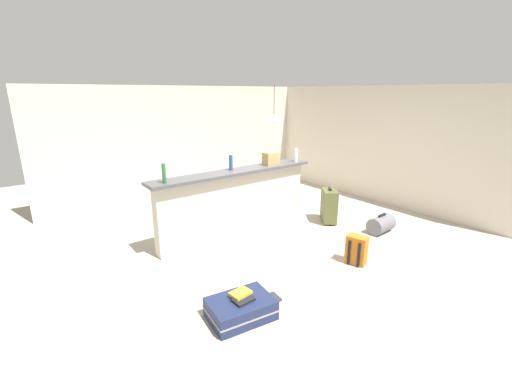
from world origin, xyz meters
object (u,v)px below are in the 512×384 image
bottle_blue (231,162)px  book_stack (242,296)px  bottle_green (164,173)px  suitcase_upright_olive (329,205)px  dining_table (267,172)px  duffel_bag_grey (381,224)px  dining_chair_near_partition (284,183)px  suitcase_flat_navy (241,308)px  bottle_white (296,155)px  backpack_orange (357,250)px  grocery_bag (271,159)px  pendant_lamp (274,117)px

bottle_blue → book_stack: size_ratio=0.98×
bottle_green → suitcase_upright_olive: bottle_green is taller
dining_table → duffel_bag_grey: (0.41, -2.64, -0.50)m
dining_chair_near_partition → book_stack: dining_chair_near_partition is taller
suitcase_flat_navy → duffel_bag_grey: bearing=7.4°
bottle_white → backpack_orange: (-0.50, -1.80, -1.06)m
suitcase_upright_olive → dining_table: bearing=91.9°
backpack_orange → duffel_bag_grey: backpack_orange is taller
grocery_bag → dining_table: (0.91, 1.20, -0.60)m
book_stack → bottle_white: bearing=35.7°
bottle_blue → dining_chair_near_partition: bearing=18.3°
bottle_blue → dining_chair_near_partition: 1.93m
bottle_green → duffel_bag_grey: bearing=-22.9°
bottle_green → pendant_lamp: 3.26m
pendant_lamp → duffel_bag_grey: size_ratio=1.57×
bottle_white → dining_chair_near_partition: 1.09m
backpack_orange → dining_table: bearing=74.2°
suitcase_upright_olive → duffel_bag_grey: 0.97m
backpack_orange → book_stack: bearing=179.8°
bottle_white → duffel_bag_grey: size_ratio=0.51×
grocery_bag → suitcase_upright_olive: size_ratio=0.39×
suitcase_upright_olive → bottle_green: bearing=170.4°
bottle_green → bottle_white: size_ratio=1.12×
pendant_lamp → suitcase_flat_navy: 4.56m
suitcase_upright_olive → duffel_bag_grey: bearing=-68.7°
suitcase_upright_olive → book_stack: (-2.92, -1.31, -0.08)m
dining_table → pendant_lamp: size_ratio=1.43×
grocery_bag → backpack_orange: 2.14m
bottle_green → pendant_lamp: (2.99, 1.16, 0.57)m
suitcase_flat_navy → book_stack: 0.14m
dining_table → backpack_orange: size_ratio=2.62×
dining_table → book_stack: bearing=-133.1°
bottle_green → backpack_orange: size_ratio=0.67×
bottle_white → suitcase_flat_navy: (-2.51, -1.80, -1.15)m
backpack_orange → suitcase_upright_olive: size_ratio=0.63×
bottle_green → dining_table: (2.89, 1.25, -0.63)m
duffel_bag_grey → book_stack: bearing=-172.7°
backpack_orange → duffel_bag_grey: (1.27, 0.43, -0.05)m
pendant_lamp → bottle_white: bearing=-111.6°
bottle_green → book_stack: bottle_green is taller
dining_chair_near_partition → suitcase_flat_navy: dining_chair_near_partition is taller
bottle_green → grocery_bag: bottle_green is taller
suitcase_flat_navy → dining_chair_near_partition: bearing=41.1°
grocery_bag → duffel_bag_grey: grocery_bag is taller
suitcase_flat_navy → suitcase_upright_olive: bearing=24.1°
bottle_blue → duffel_bag_grey: size_ratio=0.51×
bottle_white → dining_table: 1.46m
bottle_white → suitcase_flat_navy: bearing=-144.4°
backpack_orange → pendant_lamp: bearing=72.1°
bottle_green → bottle_white: 2.52m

